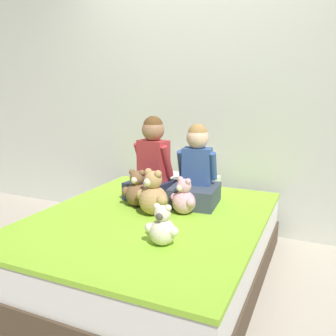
% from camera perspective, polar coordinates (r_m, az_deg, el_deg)
% --- Properties ---
extents(ground_plane, '(14.00, 14.00, 0.00)m').
position_cam_1_polar(ground_plane, '(2.73, -2.80, -16.47)').
color(ground_plane, '#B2A899').
extents(wall_behind_bed, '(8.00, 0.06, 2.50)m').
position_cam_1_polar(wall_behind_bed, '(3.38, 5.39, 11.29)').
color(wall_behind_bed, beige).
rests_on(wall_behind_bed, ground_plane).
extents(bed, '(1.56, 1.89, 0.45)m').
position_cam_1_polar(bed, '(2.63, -2.85, -12.23)').
color(bed, '#473828').
rests_on(bed, ground_plane).
extents(child_on_left, '(0.37, 0.40, 0.67)m').
position_cam_1_polar(child_on_left, '(2.88, -2.59, 0.73)').
color(child_on_left, '#282D47').
rests_on(child_on_left, bed).
extents(child_on_right, '(0.37, 0.41, 0.62)m').
position_cam_1_polar(child_on_right, '(2.74, 4.51, -1.01)').
color(child_on_right, '#384251').
rests_on(child_on_right, bed).
extents(teddy_bear_held_by_left_child, '(0.24, 0.18, 0.29)m').
position_cam_1_polar(teddy_bear_held_by_left_child, '(2.71, -4.98, -3.65)').
color(teddy_bear_held_by_left_child, brown).
rests_on(teddy_bear_held_by_left_child, bed).
extents(teddy_bear_held_by_right_child, '(0.21, 0.17, 0.27)m').
position_cam_1_polar(teddy_bear_held_by_right_child, '(2.54, 2.54, -4.92)').
color(teddy_bear_held_by_right_child, '#DBA3B2').
rests_on(teddy_bear_held_by_right_child, bed).
extents(teddy_bear_between_children, '(0.27, 0.21, 0.33)m').
position_cam_1_polar(teddy_bear_between_children, '(2.52, -2.42, -4.44)').
color(teddy_bear_between_children, tan).
rests_on(teddy_bear_between_children, bed).
extents(teddy_bear_at_foot_of_bed, '(0.20, 0.15, 0.24)m').
position_cam_1_polar(teddy_bear_at_foot_of_bed, '(2.05, -0.91, -9.55)').
color(teddy_bear_at_foot_of_bed, silver).
rests_on(teddy_bear_at_foot_of_bed, bed).
extents(pillow_at_headboard, '(0.51, 0.31, 0.11)m').
position_cam_1_polar(pillow_at_headboard, '(3.19, 3.25, -2.35)').
color(pillow_at_headboard, silver).
rests_on(pillow_at_headboard, bed).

